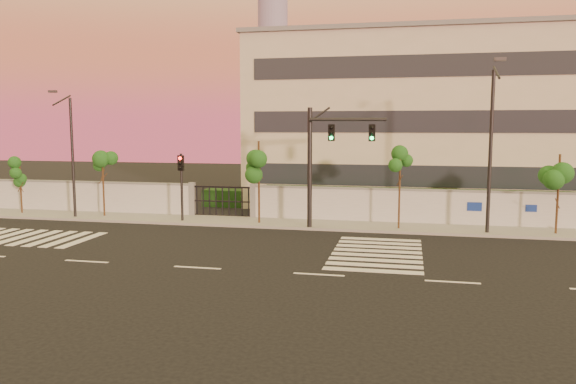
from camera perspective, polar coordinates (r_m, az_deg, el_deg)
name	(u,v)px	position (r m, az deg, el deg)	size (l,w,h in m)	color
ground	(197,268)	(23.31, -9.18, -7.61)	(120.00, 120.00, 0.00)	black
sidewalk	(263,223)	(33.08, -2.56, -3.12)	(60.00, 3.00, 0.15)	gray
perimeter_wall	(271,202)	(34.33, -1.76, -1.07)	(60.00, 0.36, 2.20)	#ADAFB4
hedge_row	(297,201)	(36.79, 0.87, -0.94)	(41.00, 4.25, 1.80)	black
institutional_building	(419,120)	(43.00, 13.20, 7.14)	(24.40, 12.40, 12.25)	#BDB8A0
distant_skyscraper	(273,20)	(314.86, -1.56, 17.07)	(16.00, 16.00, 118.00)	slate
road_markings	(195,246)	(27.28, -9.41, -5.48)	(57.00, 7.62, 0.02)	silver
street_tree_b	(20,174)	(39.89, -25.54, 1.67)	(1.34, 1.07, 3.61)	#382314
street_tree_c	(103,169)	(36.61, -18.27, 2.19)	(1.38, 1.10, 4.14)	#382314
street_tree_d	(259,164)	(32.26, -2.94, 2.90)	(1.42, 1.13, 4.87)	#382314
street_tree_e	(400,171)	(31.04, 11.34, 2.12)	(1.36, 1.09, 4.50)	#382314
street_tree_f	(559,176)	(32.19, 25.84, 1.47)	(1.42, 1.13, 4.29)	#382314
traffic_signal_main	(325,153)	(30.63, 3.79, 3.95)	(4.23, 1.00, 6.73)	black
traffic_signal_secondary	(181,179)	(33.60, -10.78, 1.29)	(0.32, 0.32, 4.12)	black
streetlight_west	(71,151)	(36.66, -21.20, 3.88)	(0.46, 1.87, 7.77)	black
streetlight_east	(491,143)	(30.81, 19.95, 4.69)	(0.54, 2.16, 8.98)	black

